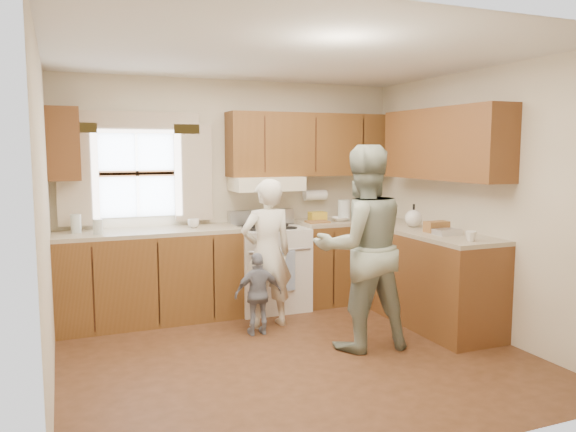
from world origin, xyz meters
name	(u,v)px	position (x,y,z in m)	size (l,w,h in m)	color
room	(295,210)	(0.00, 0.00, 1.25)	(3.80, 3.80, 3.80)	#432815
kitchen_fixtures	(309,236)	(0.61, 1.08, 0.84)	(3.80, 2.25, 2.15)	#49290F
stove	(269,267)	(0.30, 1.44, 0.47)	(0.76, 0.67, 1.07)	silver
woman_left	(267,253)	(0.06, 0.85, 0.73)	(0.53, 0.35, 1.47)	silver
woman_right	(362,248)	(0.62, -0.03, 0.89)	(0.87, 0.68, 1.79)	#2F4732
child	(258,294)	(-0.10, 0.64, 0.39)	(0.46, 0.19, 0.78)	gray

